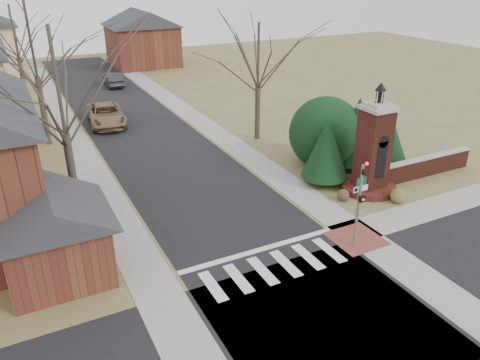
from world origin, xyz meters
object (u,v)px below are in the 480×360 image
traffic_signal_pole (360,198)px  distant_car (113,79)px  pickup_truck (106,115)px  sign_post (360,192)px  brick_gate_monument (372,156)px

traffic_signal_pole → distant_car: traffic_signal_pole is taller
pickup_truck → traffic_signal_pole: bearing=-70.0°
traffic_signal_pole → distant_car: (-2.70, 37.55, -1.85)m
pickup_truck → sign_post: bearing=-66.1°
traffic_signal_pole → brick_gate_monument: (4.70, 4.42, -0.42)m
brick_gate_monument → pickup_truck: brick_gate_monument is taller
sign_post → pickup_truck: size_ratio=0.45×
traffic_signal_pole → sign_post: size_ratio=1.64×
traffic_signal_pole → pickup_truck: bearing=104.8°
traffic_signal_pole → sign_post: (1.29, 1.41, -0.64)m
distant_car → brick_gate_monument: bearing=104.1°
sign_post → pickup_truck: sign_post is taller
sign_post → brick_gate_monument: brick_gate_monument is taller
brick_gate_monument → pickup_truck: (-11.07, 19.75, -1.32)m
distant_car → pickup_truck: bearing=76.1°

